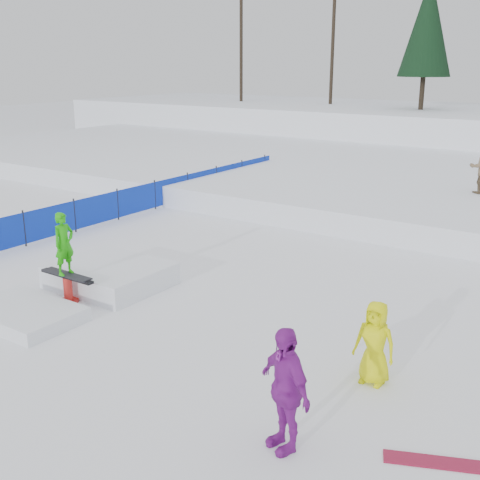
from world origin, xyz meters
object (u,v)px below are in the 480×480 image
Objects in this scene: safety_fence at (155,195)px; spectator_purple at (285,389)px; jib_rail_feature at (88,282)px; spectator_yellow at (375,343)px.

spectator_purple is (11.30, -9.75, 0.38)m from safety_fence.
spectator_purple is 7.24m from jib_rail_feature.
safety_fence is 10.86× the size of spectator_yellow.
jib_rail_feature is at bearing 179.77° from spectator_yellow.
spectator_yellow is (0.33, 2.44, -0.19)m from spectator_purple.
spectator_purple is at bearing -19.76° from jib_rail_feature.
safety_fence is at bearing 147.62° from spectator_yellow.
safety_fence is at bearing 165.48° from spectator_purple.
jib_rail_feature reaches higher than safety_fence.
spectator_purple is 1.26× the size of spectator_yellow.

